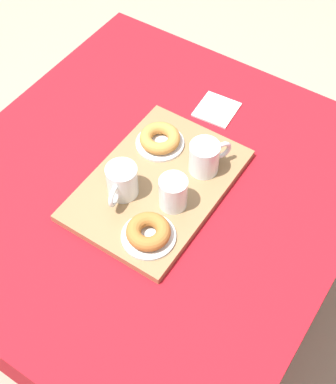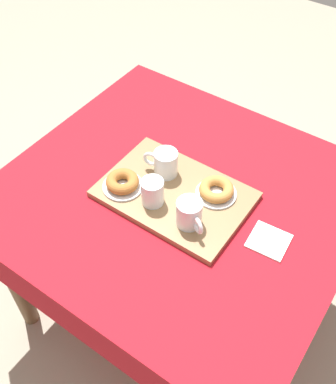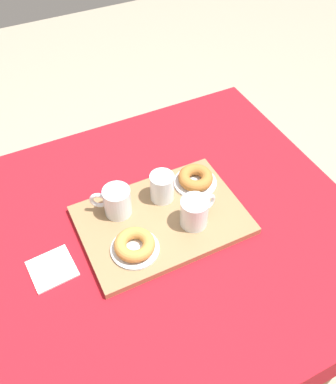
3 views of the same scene
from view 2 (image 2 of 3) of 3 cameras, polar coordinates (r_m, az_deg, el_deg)
ground_plane at (r=2.08m, az=0.96°, el=-13.40°), size 6.00×6.00×0.00m
dining_table at (r=1.56m, az=1.25°, el=-2.41°), size 1.11×1.02×0.72m
serving_tray at (r=1.46m, az=0.97°, el=-0.37°), size 0.46×0.32×0.02m
tea_mug_left at (r=1.49m, az=-0.34°, el=3.55°), size 0.12×0.08×0.09m
tea_mug_right at (r=1.35m, az=2.68°, el=-2.75°), size 0.11×0.08×0.09m
water_glass_near at (r=1.40m, az=-1.93°, el=-0.13°), size 0.07×0.07×0.09m
donut_plate_left at (r=1.48m, az=-5.63°, el=0.74°), size 0.13×0.13×0.01m
sugar_donut_left at (r=1.46m, az=-5.69°, el=1.30°), size 0.11×0.11×0.04m
donut_plate_right at (r=1.46m, az=5.98°, el=-0.21°), size 0.13×0.13×0.01m
sugar_donut_right at (r=1.44m, az=6.05°, el=0.33°), size 0.11×0.11×0.03m
paper_napkin at (r=1.39m, az=12.43°, el=-5.95°), size 0.12×0.12×0.01m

